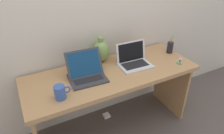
{
  "coord_description": "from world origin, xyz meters",
  "views": [
    {
      "loc": [
        -0.73,
        -1.41,
        1.7
      ],
      "look_at": [
        0.0,
        0.0,
        0.75
      ],
      "focal_mm": 33.34,
      "sensor_mm": 36.0,
      "label": 1
    }
  ],
  "objects_px": {
    "laptop_left": "(86,71)",
    "power_brick": "(106,115)",
    "scissors": "(179,62)",
    "coffee_mug": "(60,92)",
    "green_vase": "(101,51)",
    "pen_cup": "(170,47)",
    "laptop_right": "(133,59)"
  },
  "relations": [
    {
      "from": "green_vase",
      "to": "coffee_mug",
      "type": "xyz_separation_m",
      "value": [
        -0.51,
        -0.39,
        -0.05
      ]
    },
    {
      "from": "coffee_mug",
      "to": "power_brick",
      "type": "bearing_deg",
      "value": 31.73
    },
    {
      "from": "laptop_left",
      "to": "power_brick",
      "type": "relative_size",
      "value": 4.58
    },
    {
      "from": "laptop_right",
      "to": "scissors",
      "type": "xyz_separation_m",
      "value": [
        0.42,
        -0.18,
        -0.05
      ]
    },
    {
      "from": "green_vase",
      "to": "power_brick",
      "type": "relative_size",
      "value": 3.54
    },
    {
      "from": "green_vase",
      "to": "power_brick",
      "type": "distance_m",
      "value": 0.8
    },
    {
      "from": "laptop_right",
      "to": "coffee_mug",
      "type": "bearing_deg",
      "value": -166.11
    },
    {
      "from": "coffee_mug",
      "to": "power_brick",
      "type": "xyz_separation_m",
      "value": [
        0.53,
        0.33,
        -0.74
      ]
    },
    {
      "from": "coffee_mug",
      "to": "scissors",
      "type": "bearing_deg",
      "value": 0.28
    },
    {
      "from": "green_vase",
      "to": "power_brick",
      "type": "xyz_separation_m",
      "value": [
        0.02,
        -0.06,
        -0.8
      ]
    },
    {
      "from": "coffee_mug",
      "to": "scissors",
      "type": "xyz_separation_m",
      "value": [
        1.17,
        0.01,
        -0.05
      ]
    },
    {
      "from": "pen_cup",
      "to": "scissors",
      "type": "height_order",
      "value": "pen_cup"
    },
    {
      "from": "green_vase",
      "to": "scissors",
      "type": "bearing_deg",
      "value": -30.03
    },
    {
      "from": "laptop_left",
      "to": "scissors",
      "type": "height_order",
      "value": "laptop_left"
    },
    {
      "from": "pen_cup",
      "to": "scissors",
      "type": "bearing_deg",
      "value": -104.5
    },
    {
      "from": "green_vase",
      "to": "pen_cup",
      "type": "distance_m",
      "value": 0.74
    },
    {
      "from": "pen_cup",
      "to": "scissors",
      "type": "xyz_separation_m",
      "value": [
        -0.05,
        -0.21,
        -0.06
      ]
    },
    {
      "from": "laptop_left",
      "to": "laptop_right",
      "type": "height_order",
      "value": "laptop_left"
    },
    {
      "from": "pen_cup",
      "to": "power_brick",
      "type": "relative_size",
      "value": 2.76
    },
    {
      "from": "laptop_left",
      "to": "power_brick",
      "type": "height_order",
      "value": "laptop_left"
    },
    {
      "from": "laptop_right",
      "to": "green_vase",
      "type": "bearing_deg",
      "value": 139.96
    },
    {
      "from": "laptop_right",
      "to": "coffee_mug",
      "type": "distance_m",
      "value": 0.77
    },
    {
      "from": "laptop_left",
      "to": "coffee_mug",
      "type": "relative_size",
      "value": 2.55
    },
    {
      "from": "laptop_left",
      "to": "power_brick",
      "type": "xyz_separation_m",
      "value": [
        0.25,
        0.15,
        -0.75
      ]
    },
    {
      "from": "coffee_mug",
      "to": "laptop_right",
      "type": "bearing_deg",
      "value": 13.89
    },
    {
      "from": "green_vase",
      "to": "coffee_mug",
      "type": "height_order",
      "value": "green_vase"
    },
    {
      "from": "laptop_right",
      "to": "pen_cup",
      "type": "xyz_separation_m",
      "value": [
        0.48,
        0.03,
        0.01
      ]
    },
    {
      "from": "laptop_right",
      "to": "coffee_mug",
      "type": "relative_size",
      "value": 2.46
    },
    {
      "from": "coffee_mug",
      "to": "pen_cup",
      "type": "distance_m",
      "value": 1.25
    },
    {
      "from": "scissors",
      "to": "coffee_mug",
      "type": "bearing_deg",
      "value": -179.72
    },
    {
      "from": "laptop_left",
      "to": "pen_cup",
      "type": "xyz_separation_m",
      "value": [
        0.95,
        0.04,
        0.0
      ]
    },
    {
      "from": "laptop_left",
      "to": "power_brick",
      "type": "distance_m",
      "value": 0.81
    }
  ]
}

